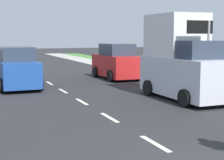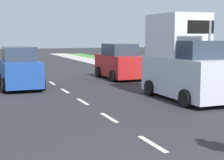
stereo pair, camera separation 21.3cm
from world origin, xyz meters
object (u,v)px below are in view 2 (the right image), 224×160
at_px(delivery_truck, 184,60).
at_px(car_oncoming_lead, 20,69).
at_px(car_parked_far, 119,63).
at_px(lane_direction_sign, 204,42).

bearing_deg(delivery_truck, car_oncoming_lead, 136.64).
bearing_deg(car_parked_far, lane_direction_sign, -90.38).
relative_size(lane_direction_sign, car_parked_far, 0.78).
distance_m(lane_direction_sign, delivery_truck, 1.50).
bearing_deg(car_parked_far, car_oncoming_lead, -164.54).
height_order(delivery_truck, car_oncoming_lead, delivery_truck).
relative_size(car_parked_far, car_oncoming_lead, 0.98).
height_order(lane_direction_sign, car_oncoming_lead, lane_direction_sign).
distance_m(lane_direction_sign, car_oncoming_lead, 9.34).
height_order(lane_direction_sign, car_parked_far, lane_direction_sign).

